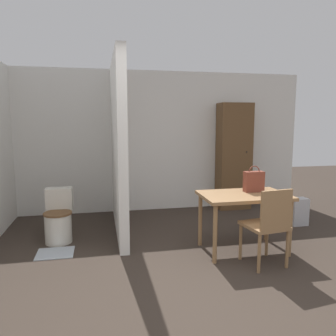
% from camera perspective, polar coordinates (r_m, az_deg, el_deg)
% --- Properties ---
extents(ground_plane, '(16.00, 16.00, 0.00)m').
position_cam_1_polar(ground_plane, '(3.07, 8.11, -23.67)').
color(ground_plane, '#382D26').
extents(wall_back, '(5.66, 0.12, 2.50)m').
position_cam_1_polar(wall_back, '(5.97, -2.94, 4.61)').
color(wall_back, white).
rests_on(wall_back, ground_plane).
extents(partition_wall, '(0.12, 2.02, 2.50)m').
position_cam_1_polar(partition_wall, '(4.84, -8.67, 3.71)').
color(partition_wall, white).
rests_on(partition_wall, ground_plane).
extents(dining_table, '(1.06, 0.68, 0.73)m').
position_cam_1_polar(dining_table, '(4.17, 13.09, -5.62)').
color(dining_table, '#997047').
rests_on(dining_table, ground_plane).
extents(wooden_chair, '(0.48, 0.48, 0.90)m').
position_cam_1_polar(wooden_chair, '(3.83, 17.06, -9.22)').
color(wooden_chair, '#997047').
rests_on(wooden_chair, ground_plane).
extents(toilet, '(0.37, 0.52, 0.70)m').
position_cam_1_polar(toilet, '(4.72, -18.52, -8.46)').
color(toilet, silver).
rests_on(toilet, ground_plane).
extents(handbag, '(0.25, 0.11, 0.33)m').
position_cam_1_polar(handbag, '(4.29, 14.72, -2.25)').
color(handbag, brown).
rests_on(handbag, dining_table).
extents(wooden_cabinet, '(0.59, 0.38, 1.94)m').
position_cam_1_polar(wooden_cabinet, '(6.16, 11.39, 1.98)').
color(wooden_cabinet, brown).
rests_on(wooden_cabinet, ground_plane).
extents(bath_mat, '(0.44, 0.37, 0.01)m').
position_cam_1_polar(bath_mat, '(4.39, -19.04, -13.84)').
color(bath_mat, '#B2BCC6').
rests_on(bath_mat, ground_plane).
extents(space_heater, '(0.26, 0.18, 0.43)m').
position_cam_1_polar(space_heater, '(5.56, 21.77, -7.06)').
color(space_heater, '#BCBCC1').
rests_on(space_heater, ground_plane).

